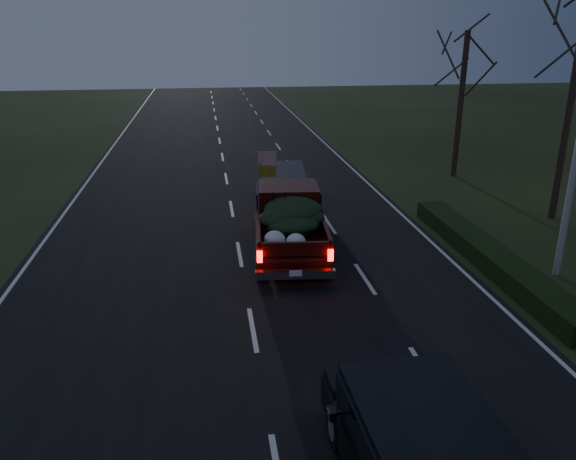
{
  "coord_description": "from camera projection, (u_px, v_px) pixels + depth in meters",
  "views": [
    {
      "loc": [
        -0.94,
        -12.33,
        7.13
      ],
      "look_at": [
        1.42,
        3.58,
        1.3
      ],
      "focal_mm": 35.0,
      "sensor_mm": 36.0,
      "label": 1
    }
  ],
  "objects": [
    {
      "name": "road_asphalt",
      "position": [
        253.0,
        330.0,
        14.02
      ],
      "size": [
        14.0,
        120.0,
        0.02
      ],
      "primitive_type": "cube",
      "color": "black",
      "rests_on": "ground"
    },
    {
      "name": "ground",
      "position": [
        253.0,
        330.0,
        14.02
      ],
      "size": [
        120.0,
        120.0,
        0.0
      ],
      "primitive_type": "plane",
      "color": "black",
      "rests_on": "ground"
    },
    {
      "name": "bare_tree_far",
      "position": [
        464.0,
        69.0,
        26.85
      ],
      "size": [
        3.6,
        3.6,
        7.0
      ],
      "color": "black",
      "rests_on": "ground"
    },
    {
      "name": "pickup_truck",
      "position": [
        289.0,
        219.0,
        18.61
      ],
      "size": [
        2.74,
        5.97,
        3.04
      ],
      "rotation": [
        0.0,
        0.0,
        -0.09
      ],
      "color": "#3D0D08",
      "rests_on": "ground"
    },
    {
      "name": "hedge_row",
      "position": [
        489.0,
        256.0,
        17.79
      ],
      "size": [
        1.0,
        10.0,
        0.6
      ],
      "primitive_type": "cube",
      "color": "black",
      "rests_on": "ground"
    },
    {
      "name": "lead_suv",
      "position": [
        283.0,
        183.0,
        23.65
      ],
      "size": [
        2.3,
        4.57,
        1.26
      ],
      "rotation": [
        0.0,
        0.0,
        -0.11
      ],
      "color": "black",
      "rests_on": "ground"
    }
  ]
}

